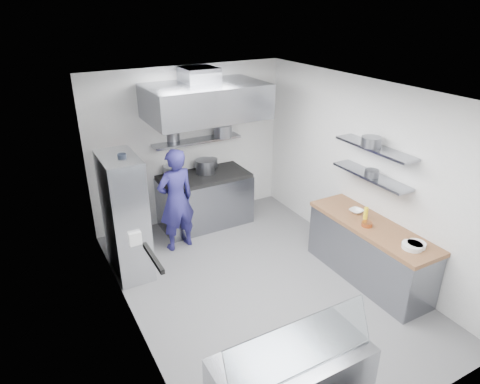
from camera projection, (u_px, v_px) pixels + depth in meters
floor at (260, 285)px, 6.23m from camera, size 5.00×5.00×0.00m
ceiling at (264, 92)px, 5.06m from camera, size 5.00×5.00×0.00m
wall_back at (189, 146)px, 7.64m from camera, size 3.60×2.80×0.02m
wall_front at (415, 308)px, 3.65m from camera, size 3.60×2.80×0.02m
wall_left at (127, 231)px, 4.86m from camera, size 2.80×5.00×0.02m
wall_right at (364, 174)px, 6.43m from camera, size 2.80×5.00×0.02m
gas_range at (205, 201)px, 7.76m from camera, size 1.60×0.80×0.90m
cooktop at (204, 176)px, 7.56m from camera, size 1.57×0.78×0.06m
stock_pot_left at (172, 171)px, 7.43m from camera, size 0.29×0.29×0.20m
stock_pot_mid at (205, 166)px, 7.60m from camera, size 0.35×0.35×0.24m
stock_pot_right at (211, 163)px, 7.87m from camera, size 0.24×0.24×0.16m
over_range_shelf at (197, 141)px, 7.50m from camera, size 1.60×0.30×0.04m
shelf_pot_a at (173, 135)px, 7.43m from camera, size 0.24×0.24×0.18m
shelf_pot_b at (223, 131)px, 7.60m from camera, size 0.31×0.31×0.22m
extractor_hood at (206, 101)px, 6.85m from camera, size 1.90×1.15×0.55m
hood_duct at (199, 75)px, 6.87m from camera, size 0.55×0.55×0.24m
red_firebox at (120, 157)px, 7.03m from camera, size 0.22×0.10×0.26m
chef at (176, 200)px, 6.84m from camera, size 0.68×0.50×1.72m
wire_rack at (125, 217)px, 6.19m from camera, size 0.50×0.90×1.85m
rack_bin_a at (134, 236)px, 5.92m from camera, size 0.17×0.21×0.19m
rack_bin_b at (122, 192)px, 6.06m from camera, size 0.15×0.20×0.17m
rack_jar at (122, 160)px, 5.81m from camera, size 0.12×0.12×0.18m
knife_strip at (153, 258)px, 4.09m from camera, size 0.04×0.55×0.05m
prep_counter_base at (369, 253)px, 6.22m from camera, size 0.62×2.00×0.84m
prep_counter_top at (373, 226)px, 6.04m from camera, size 0.65×2.04×0.06m
plate_stack_a at (412, 246)px, 5.45m from camera, size 0.26×0.26×0.06m
plate_stack_b at (416, 245)px, 5.48m from camera, size 0.24×0.24×0.06m
copper_pan at (367, 224)px, 5.97m from camera, size 0.15×0.15×0.06m
squeeze_bottle at (366, 213)px, 6.14m from camera, size 0.06×0.06×0.18m
mixing_bowl at (356, 211)px, 6.35m from camera, size 0.22×0.22×0.05m
wall_shelf_lower at (371, 176)px, 6.08m from camera, size 0.30×1.30×0.04m
wall_shelf_upper at (375, 148)px, 5.91m from camera, size 0.30×1.30×0.04m
shelf_pot_c at (372, 173)px, 5.99m from camera, size 0.20×0.20×0.10m
shelf_pot_d at (371, 142)px, 5.87m from camera, size 0.27×0.27×0.14m
display_glass at (302, 345)px, 3.71m from camera, size 1.47×0.19×0.42m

